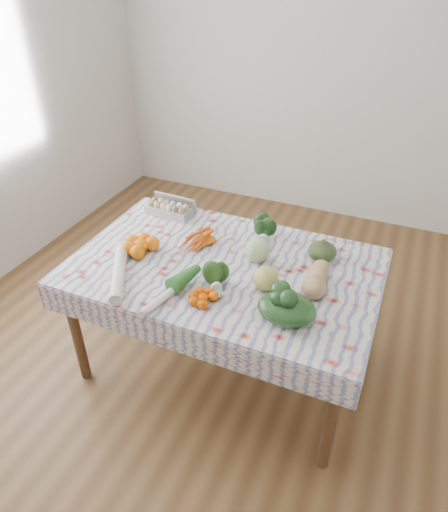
{
  "coord_description": "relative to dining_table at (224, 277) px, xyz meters",
  "views": [
    {
      "loc": [
        0.81,
        -1.87,
        2.21
      ],
      "look_at": [
        0.0,
        0.0,
        0.82
      ],
      "focal_mm": 32.0,
      "sensor_mm": 36.0,
      "label": 1
    }
  ],
  "objects": [
    {
      "name": "kabocha_squash",
      "position": [
        0.48,
        0.27,
        0.14
      ],
      "size": [
        0.19,
        0.19,
        0.1
      ],
      "primitive_type": "ellipsoid",
      "rotation": [
        0.0,
        0.0,
        0.18
      ],
      "color": "#354A22",
      "rests_on": "tablecloth"
    },
    {
      "name": "dining_table",
      "position": [
        0.0,
        0.0,
        0.0
      ],
      "size": [
        1.6,
        1.0,
        0.75
      ],
      "color": "brown",
      "rests_on": "ground"
    },
    {
      "name": "wall_back",
      "position": [
        0.0,
        2.25,
        0.72
      ],
      "size": [
        4.0,
        0.04,
        2.8
      ],
      "primitive_type": "cube",
      "color": "silver",
      "rests_on": "ground"
    },
    {
      "name": "orange_cluster",
      "position": [
        -0.48,
        -0.07,
        0.13
      ],
      "size": [
        0.32,
        0.32,
        0.09
      ],
      "primitive_type": "cube",
      "rotation": [
        0.0,
        0.0,
        -0.25
      ],
      "color": "orange",
      "rests_on": "tablecloth"
    },
    {
      "name": "daikon",
      "position": [
        -0.45,
        -0.34,
        0.12
      ],
      "size": [
        0.28,
        0.42,
        0.06
      ],
      "primitive_type": "cylinder",
      "rotation": [
        1.57,
        0.0,
        0.52
      ],
      "color": "white",
      "rests_on": "tablecloth"
    },
    {
      "name": "spinach_bag",
      "position": [
        0.44,
        -0.28,
        0.14
      ],
      "size": [
        0.34,
        0.31,
        0.12
      ],
      "primitive_type": "ellipsoid",
      "rotation": [
        0.0,
        0.0,
        -0.39
      ],
      "color": "#173516",
      "rests_on": "tablecloth"
    },
    {
      "name": "kale_bunch",
      "position": [
        0.11,
        0.33,
        0.15
      ],
      "size": [
        0.18,
        0.17,
        0.13
      ],
      "primitive_type": "ellipsoid",
      "rotation": [
        0.0,
        0.0,
        0.32
      ],
      "color": "#193815",
      "rests_on": "tablecloth"
    },
    {
      "name": "butternut_squash",
      "position": [
        0.51,
        -0.0,
        0.14
      ],
      "size": [
        0.13,
        0.26,
        0.12
      ],
      "primitive_type": "ellipsoid",
      "rotation": [
        0.0,
        0.0,
        0.05
      ],
      "color": "tan",
      "rests_on": "tablecloth"
    },
    {
      "name": "tablecloth",
      "position": [
        0.0,
        0.0,
        0.08
      ],
      "size": [
        1.66,
        1.06,
        0.01
      ],
      "primitive_type": "cube",
      "color": "silver",
      "rests_on": "dining_table"
    },
    {
      "name": "egg_carton",
      "position": [
        -0.55,
        0.37,
        0.12
      ],
      "size": [
        0.31,
        0.14,
        0.08
      ],
      "primitive_type": "cube",
      "rotation": [
        0.0,
        0.0,
        -0.05
      ],
      "color": "#AEAEA8",
      "rests_on": "tablecloth"
    },
    {
      "name": "broccoli",
      "position": [
        0.03,
        -0.21,
        0.14
      ],
      "size": [
        0.2,
        0.2,
        0.1
      ],
      "primitive_type": "ellipsoid",
      "rotation": [
        0.0,
        0.0,
        0.75
      ],
      "color": "#26511A",
      "rests_on": "tablecloth"
    },
    {
      "name": "cabbage",
      "position": [
        0.15,
        0.11,
        0.15
      ],
      "size": [
        0.18,
        0.18,
        0.14
      ],
      "primitive_type": "sphere",
      "rotation": [
        0.0,
        0.0,
        0.34
      ],
      "color": "#A7CA7E",
      "rests_on": "tablecloth"
    },
    {
      "name": "carrot_bunch",
      "position": [
        -0.22,
        0.15,
        0.11
      ],
      "size": [
        0.28,
        0.27,
        0.04
      ],
      "primitive_type": "cube",
      "rotation": [
        0.0,
        0.0,
        -0.23
      ],
      "color": "#D1550C",
      "rests_on": "tablecloth"
    },
    {
      "name": "leek",
      "position": [
        -0.14,
        -0.35,
        0.11
      ],
      "size": [
        0.14,
        0.41,
        0.05
      ],
      "primitive_type": "cylinder",
      "rotation": [
        1.57,
        0.0,
        -0.23
      ],
      "color": "silver",
      "rests_on": "tablecloth"
    },
    {
      "name": "ground",
      "position": [
        0.0,
        0.0,
        -0.68
      ],
      "size": [
        4.5,
        4.5,
        0.0
      ],
      "primitive_type": "plane",
      "color": "brown",
      "rests_on": "ground"
    },
    {
      "name": "grapefruit",
      "position": [
        0.28,
        -0.11,
        0.15
      ],
      "size": [
        0.15,
        0.15,
        0.13
      ],
      "primitive_type": "sphere",
      "rotation": [
        0.0,
        0.0,
        0.16
      ],
      "color": "#C8C15E",
      "rests_on": "tablecloth"
    },
    {
      "name": "mandarin_cluster",
      "position": [
        0.03,
        -0.32,
        0.11
      ],
      "size": [
        0.22,
        0.22,
        0.05
      ],
      "primitive_type": "cube",
      "rotation": [
        0.0,
        0.0,
        -0.3
      ],
      "color": "#DE5000",
      "rests_on": "tablecloth"
    }
  ]
}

